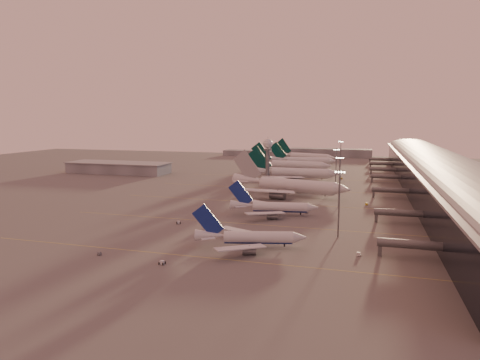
# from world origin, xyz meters

# --- Properties ---
(ground) EXTENTS (700.00, 700.00, 0.00)m
(ground) POSITION_xyz_m (0.00, 0.00, 0.00)
(ground) COLOR #555253
(ground) RESTS_ON ground
(taxiway_markings) EXTENTS (180.00, 185.25, 0.02)m
(taxiway_markings) POSITION_xyz_m (30.00, 56.00, 0.01)
(taxiway_markings) COLOR gold
(taxiway_markings) RESTS_ON ground
(terminal) EXTENTS (57.00, 362.00, 23.04)m
(terminal) POSITION_xyz_m (107.88, 110.09, 10.52)
(terminal) COLOR black
(terminal) RESTS_ON ground
(hangar) EXTENTS (82.00, 27.00, 8.50)m
(hangar) POSITION_xyz_m (-120.00, 140.00, 4.32)
(hangar) COLOR slate
(hangar) RESTS_ON ground
(radar_tower) EXTENTS (6.40, 6.40, 31.10)m
(radar_tower) POSITION_xyz_m (5.00, 120.00, 20.95)
(radar_tower) COLOR slate
(radar_tower) RESTS_ON ground
(mast_a) EXTENTS (3.60, 0.56, 25.00)m
(mast_a) POSITION_xyz_m (58.00, 0.00, 13.74)
(mast_a) COLOR slate
(mast_a) RESTS_ON ground
(mast_b) EXTENTS (3.60, 0.56, 25.00)m
(mast_b) POSITION_xyz_m (55.00, 55.00, 13.74)
(mast_b) COLOR slate
(mast_b) RESTS_ON ground
(mast_c) EXTENTS (3.60, 0.56, 25.00)m
(mast_c) POSITION_xyz_m (50.00, 110.00, 13.74)
(mast_c) COLOR slate
(mast_c) RESTS_ON ground
(mast_d) EXTENTS (3.60, 0.56, 25.00)m
(mast_d) POSITION_xyz_m (48.00, 200.00, 13.74)
(mast_d) COLOR slate
(mast_d) RESTS_ON ground
(distant_horizon) EXTENTS (165.00, 37.50, 9.00)m
(distant_horizon) POSITION_xyz_m (2.62, 325.14, 3.89)
(distant_horizon) COLOR slate
(distant_horizon) RESTS_ON ground
(narrowbody_near) EXTENTS (37.67, 29.70, 14.98)m
(narrowbody_near) POSITION_xyz_m (30.48, -21.35, 3.03)
(narrowbody_near) COLOR silver
(narrowbody_near) RESTS_ON ground
(narrowbody_mid) EXTENTS (39.95, 31.65, 15.69)m
(narrowbody_mid) POSITION_xyz_m (28.16, 28.29, 3.18)
(narrowbody_mid) COLOR silver
(narrowbody_mid) RESTS_ON ground
(widebody_white) EXTENTS (69.74, 55.25, 24.95)m
(widebody_white) POSITION_xyz_m (26.48, 79.19, 4.33)
(widebody_white) COLOR silver
(widebody_white) RESTS_ON ground
(greentail_a) EXTENTS (64.20, 51.75, 23.30)m
(greentail_a) POSITION_xyz_m (20.24, 136.60, 4.12)
(greentail_a) COLOR silver
(greentail_a) RESTS_ON ground
(greentail_b) EXTENTS (65.71, 52.99, 23.85)m
(greentail_b) POSITION_xyz_m (10.09, 184.55, 4.21)
(greentail_b) COLOR silver
(greentail_b) RESTS_ON ground
(greentail_c) EXTENTS (59.92, 48.15, 21.80)m
(greentail_c) POSITION_xyz_m (14.00, 226.42, 3.85)
(greentail_c) COLOR silver
(greentail_c) RESTS_ON ground
(greentail_d) EXTENTS (61.10, 48.58, 22.95)m
(greentail_d) POSITION_xyz_m (10.53, 266.76, 4.05)
(greentail_d) COLOR silver
(greentail_d) RESTS_ON ground
(gsv_truck_a) EXTENTS (5.48, 2.94, 2.10)m
(gsv_truck_a) POSITION_xyz_m (-13.44, -42.14, 1.07)
(gsv_truck_a) COLOR #5D5F62
(gsv_truck_a) RESTS_ON ground
(gsv_tug_near) EXTENTS (2.59, 3.89, 1.05)m
(gsv_tug_near) POSITION_xyz_m (9.34, -44.54, 0.54)
(gsv_tug_near) COLOR silver
(gsv_tug_near) RESTS_ON ground
(gsv_catering_a) EXTENTS (5.55, 2.95, 4.39)m
(gsv_catering_a) POSITION_xyz_m (65.82, -20.02, 2.20)
(gsv_catering_a) COLOR silver
(gsv_catering_a) RESTS_ON ground
(gsv_tug_mid) EXTENTS (3.79, 4.40, 1.08)m
(gsv_tug_mid) POSITION_xyz_m (-6.39, 2.13, 0.56)
(gsv_tug_mid) COLOR silver
(gsv_tug_mid) RESTS_ON ground
(gsv_truck_b) EXTENTS (5.25, 3.46, 2.00)m
(gsv_truck_b) POSITION_xyz_m (42.19, 36.27, 1.02)
(gsv_truck_b) COLOR silver
(gsv_truck_b) RESTS_ON ground
(gsv_truck_c) EXTENTS (6.38, 4.81, 2.45)m
(gsv_truck_c) POSITION_xyz_m (1.88, 69.44, 1.25)
(gsv_truck_c) COLOR gold
(gsv_truck_c) RESTS_ON ground
(gsv_catering_b) EXTENTS (5.64, 3.17, 4.39)m
(gsv_catering_b) POSITION_xyz_m (68.51, 63.30, 2.19)
(gsv_catering_b) COLOR gold
(gsv_catering_b) RESTS_ON ground
(gsv_tug_far) EXTENTS (3.15, 4.06, 1.02)m
(gsv_tug_far) POSITION_xyz_m (24.77, 102.01, 0.53)
(gsv_tug_far) COLOR silver
(gsv_tug_far) RESTS_ON ground
(gsv_truck_d) EXTENTS (1.99, 4.97, 1.98)m
(gsv_truck_d) POSITION_xyz_m (-10.27, 119.02, 1.01)
(gsv_truck_d) COLOR silver
(gsv_truck_d) RESTS_ON ground
(gsv_tug_hangar) EXTENTS (3.65, 2.64, 0.94)m
(gsv_tug_hangar) POSITION_xyz_m (51.51, 154.18, 0.49)
(gsv_tug_hangar) COLOR gold
(gsv_tug_hangar) RESTS_ON ground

